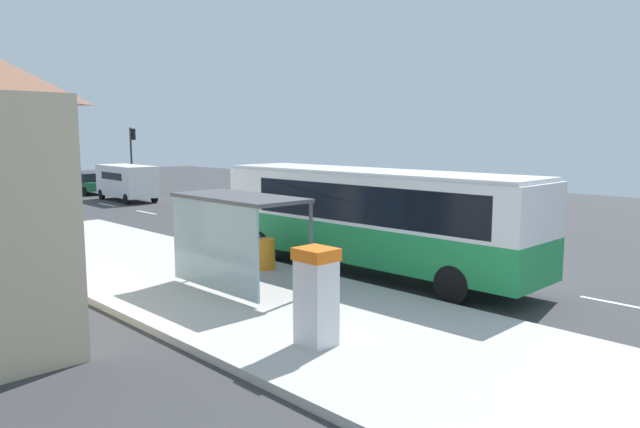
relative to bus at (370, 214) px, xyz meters
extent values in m
cube|color=#38383A|center=(1.71, 13.15, -1.86)|extent=(56.00, 92.00, 0.04)
cube|color=beige|center=(-4.69, 1.15, -1.75)|extent=(6.20, 30.00, 0.18)
cube|color=silver|center=(1.96, -6.85, -1.84)|extent=(0.16, 2.20, 0.01)
cube|color=silver|center=(1.96, -1.85, -1.84)|extent=(0.16, 2.20, 0.01)
cube|color=silver|center=(1.96, 3.15, -1.84)|extent=(0.16, 2.20, 0.01)
cube|color=silver|center=(1.96, 8.15, -1.84)|extent=(0.16, 2.20, 0.01)
cube|color=silver|center=(1.96, 13.15, -1.84)|extent=(0.16, 2.20, 0.01)
cube|color=silver|center=(1.96, 18.15, -1.84)|extent=(0.16, 2.20, 0.01)
cube|color=silver|center=(1.96, 23.15, -1.84)|extent=(0.16, 2.20, 0.01)
cube|color=silver|center=(1.96, 28.15, -1.84)|extent=(0.16, 2.20, 0.01)
cube|color=#1E8C47|center=(0.01, -0.02, -0.77)|extent=(2.72, 11.05, 1.15)
cube|color=silver|center=(0.01, -0.02, 0.53)|extent=(2.72, 11.05, 1.45)
cube|color=silver|center=(0.01, -0.02, 1.31)|extent=(2.59, 10.82, 0.12)
cube|color=black|center=(-0.10, 5.43, 0.46)|extent=(2.30, 0.17, 1.22)
cube|color=black|center=(-1.19, -0.54, 0.46)|extent=(0.25, 8.58, 1.10)
cylinder|color=black|center=(-1.19, 3.86, -1.34)|extent=(0.30, 1.01, 1.00)
cylinder|color=black|center=(1.06, 3.90, -1.34)|extent=(0.30, 1.01, 1.00)
cylinder|color=black|center=(-1.04, -3.74, -1.34)|extent=(0.30, 1.01, 1.00)
cylinder|color=black|center=(1.22, -3.70, -1.34)|extent=(0.30, 1.01, 1.00)
cube|color=white|center=(3.91, 24.34, -0.52)|extent=(2.23, 5.28, 1.96)
cube|color=black|center=(3.91, 24.34, -0.19)|extent=(2.17, 3.21, 0.44)
cylinder|color=black|center=(4.72, 22.31, -1.50)|extent=(0.25, 0.69, 0.68)
cylinder|color=black|center=(2.93, 22.38, -1.50)|extent=(0.25, 0.69, 0.68)
cylinder|color=black|center=(4.90, 26.30, -1.50)|extent=(0.25, 0.69, 0.68)
cylinder|color=black|center=(3.10, 26.38, -1.50)|extent=(0.25, 0.69, 0.68)
cube|color=#195933|center=(4.01, 30.92, -1.22)|extent=(2.06, 4.50, 0.60)
cube|color=black|center=(4.02, 30.72, -0.62)|extent=(1.72, 2.47, 0.60)
cylinder|color=black|center=(3.10, 32.37, -1.52)|extent=(0.24, 0.65, 0.64)
cylinder|color=black|center=(4.74, 32.47, -1.52)|extent=(0.24, 0.65, 0.64)
cylinder|color=black|center=(3.28, 29.38, -1.52)|extent=(0.24, 0.65, 0.64)
cylinder|color=black|center=(4.92, 29.47, -1.52)|extent=(0.24, 0.65, 0.64)
cube|color=navy|center=(4.01, 38.66, -1.22)|extent=(1.96, 4.46, 0.60)
cube|color=black|center=(4.02, 38.86, -0.62)|extent=(1.67, 2.43, 0.60)
cylinder|color=black|center=(4.78, 37.13, -1.52)|extent=(0.22, 0.65, 0.64)
cylinder|color=black|center=(3.14, 37.19, -1.52)|extent=(0.22, 0.65, 0.64)
cylinder|color=black|center=(4.89, 40.13, -1.52)|extent=(0.22, 0.65, 0.64)
cylinder|color=black|center=(3.25, 40.19, -1.52)|extent=(0.22, 0.65, 0.64)
cube|color=silver|center=(-5.97, -3.86, -0.81)|extent=(0.60, 0.70, 1.70)
cube|color=orange|center=(-5.97, -3.86, 0.16)|extent=(0.66, 0.76, 0.24)
cube|color=black|center=(-5.66, -3.86, -0.54)|extent=(0.03, 0.36, 0.44)
cylinder|color=orange|center=(-2.49, 2.02, -1.19)|extent=(0.52, 0.52, 0.95)
cylinder|color=blue|center=(-2.49, 2.72, -1.19)|extent=(0.52, 0.52, 0.95)
cylinder|color=yellow|center=(-2.49, 3.42, -1.19)|extent=(0.52, 0.52, 0.95)
cylinder|color=#2D2D2D|center=(7.11, 30.02, 0.55)|extent=(0.14, 0.14, 4.79)
cube|color=black|center=(7.33, 30.02, 2.44)|extent=(0.24, 0.28, 0.84)
sphere|color=#360606|center=(7.45, 30.02, 2.72)|extent=(0.16, 0.16, 0.16)
sphere|color=#F2B20C|center=(7.45, 30.02, 2.44)|extent=(0.16, 0.16, 0.16)
sphere|color=black|center=(7.45, 30.02, 2.16)|extent=(0.16, 0.16, 0.16)
cylinder|color=#2D2D2D|center=(-1.49, 30.82, 0.80)|extent=(0.14, 0.14, 5.28)
cube|color=black|center=(-1.27, 30.82, 2.94)|extent=(0.24, 0.28, 0.84)
sphere|color=red|center=(-1.15, 30.82, 3.22)|extent=(0.16, 0.16, 0.16)
sphere|color=#3C2C03|center=(-1.15, 30.82, 2.94)|extent=(0.16, 0.16, 0.16)
sphere|color=black|center=(-1.15, 30.82, 2.66)|extent=(0.16, 0.16, 0.16)
cylinder|color=#2D2D2D|center=(2.01, 31.62, 0.50)|extent=(0.14, 0.14, 4.68)
cube|color=black|center=(2.23, 31.62, 2.34)|extent=(0.24, 0.28, 0.84)
sphere|color=#360606|center=(2.35, 31.62, 2.62)|extent=(0.16, 0.16, 0.16)
sphere|color=#F2B20C|center=(2.35, 31.62, 2.34)|extent=(0.16, 0.16, 0.16)
sphere|color=black|center=(2.35, 31.62, 2.06)|extent=(0.16, 0.16, 0.16)
cube|color=#4C4C51|center=(-4.39, 0.80, 0.79)|extent=(1.80, 4.00, 0.10)
cube|color=#8CA5B2|center=(-5.24, 0.80, -0.41)|extent=(0.06, 3.80, 2.30)
cylinder|color=#4C4C51|center=(-3.54, -1.10, -0.44)|extent=(0.10, 0.10, 2.44)
cylinder|color=#4C4C51|center=(-3.54, 2.70, -0.44)|extent=(0.10, 0.10, 2.44)
camera|label=1|loc=(-13.78, -12.08, 2.46)|focal=33.52mm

